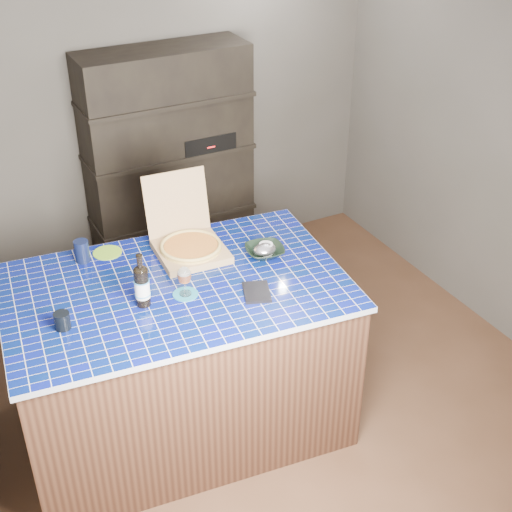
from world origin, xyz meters
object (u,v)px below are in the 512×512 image
kitchen_island (180,357)px  mead_bottle (142,285)px  dvd_case (257,292)px  pizza_box (189,244)px  wine_glass (184,276)px  bowl (265,251)px

kitchen_island → mead_bottle: (-0.21, -0.09, 0.61)m
kitchen_island → dvd_case: dvd_case is taller
pizza_box → wine_glass: pizza_box is taller
wine_glass → dvd_case: (0.34, -0.16, -0.11)m
mead_bottle → wine_glass: mead_bottle is taller
kitchen_island → pizza_box: pizza_box is taller
pizza_box → bowl: 0.43m
pizza_box → mead_bottle: size_ratio=1.61×
kitchen_island → bowl: bearing=10.8°
pizza_box → bowl: pizza_box is taller
pizza_box → kitchen_island: bearing=-123.0°
pizza_box → dvd_case: bearing=-70.8°
kitchen_island → pizza_box: bearing=59.4°
mead_bottle → bowl: mead_bottle is taller
pizza_box → dvd_case: size_ratio=2.52×
dvd_case → bowl: 0.39m
mead_bottle → dvd_case: size_ratio=1.57×
wine_glass → bowl: bearing=15.6°
pizza_box → mead_bottle: bearing=-135.0°
kitchen_island → dvd_case: size_ratio=10.05×
pizza_box → mead_bottle: 0.55m
pizza_box → bowl: bearing=-27.6°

